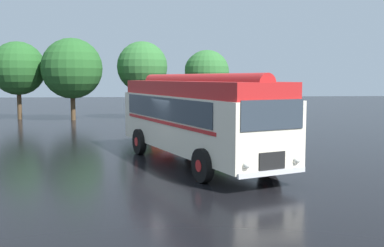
# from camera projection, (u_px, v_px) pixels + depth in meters

# --- Properties ---
(ground_plane) EXTENTS (120.00, 120.00, 0.00)m
(ground_plane) POSITION_uv_depth(u_px,v_px,m) (182.00, 161.00, 18.04)
(ground_plane) COLOR black
(vintage_bus) EXTENTS (5.92, 10.29, 3.49)m
(vintage_bus) POSITION_uv_depth(u_px,v_px,m) (196.00, 115.00, 17.51)
(vintage_bus) COLOR silver
(vintage_bus) RESTS_ON ground
(car_near_left) EXTENTS (2.30, 4.36, 1.66)m
(car_near_left) POSITION_uv_depth(u_px,v_px,m) (160.00, 113.00, 31.74)
(car_near_left) COLOR maroon
(car_near_left) RESTS_ON ground
(car_mid_left) EXTENTS (2.03, 4.24, 1.66)m
(car_mid_left) POSITION_uv_depth(u_px,v_px,m) (203.00, 113.00, 31.72)
(car_mid_left) COLOR #4C5156
(car_mid_left) RESTS_ON ground
(tree_far_left) EXTENTS (4.26, 4.26, 6.20)m
(tree_far_left) POSITION_uv_depth(u_px,v_px,m) (19.00, 69.00, 35.70)
(tree_far_left) COLOR #4C3823
(tree_far_left) RESTS_ON ground
(tree_left_of_centre) EXTENTS (4.72, 4.72, 6.41)m
(tree_left_of_centre) POSITION_uv_depth(u_px,v_px,m) (72.00, 69.00, 34.95)
(tree_left_of_centre) COLOR #4C3823
(tree_left_of_centre) RESTS_ON ground
(tree_centre) EXTENTS (4.04, 4.04, 6.23)m
(tree_centre) POSITION_uv_depth(u_px,v_px,m) (143.00, 66.00, 35.97)
(tree_centre) COLOR #4C3823
(tree_centre) RESTS_ON ground
(tree_right_of_centre) EXTENTS (3.64, 3.64, 5.59)m
(tree_right_of_centre) POSITION_uv_depth(u_px,v_px,m) (205.00, 72.00, 36.68)
(tree_right_of_centre) COLOR #4C3823
(tree_right_of_centre) RESTS_ON ground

